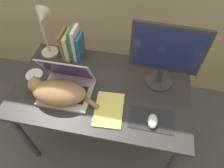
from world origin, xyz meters
TOP-DOWN VIEW (x-y plane):
  - desk at (0.00, 0.35)m, footprint 1.18×0.70m
  - laptop at (-0.21, 0.29)m, footprint 0.33×0.28m
  - cat at (-0.24, 0.21)m, footprint 0.46×0.22m
  - external_monitor at (0.37, 0.48)m, footprint 0.43×0.19m
  - mousepad at (0.35, 0.17)m, footprint 0.27×0.16m
  - computer_mouse at (0.35, 0.15)m, footprint 0.06×0.10m
  - book_row at (-0.28, 0.62)m, footprint 0.15×0.16m
  - desk_lamp at (-0.44, 0.58)m, footprint 0.17×0.17m
  - notepad at (0.09, 0.19)m, footprint 0.19×0.27m
  - cd_disc at (-0.50, 0.37)m, footprint 0.12×0.12m

SIDE VIEW (x-z plane):
  - desk at x=0.00m, z-range 0.28..1.01m
  - cd_disc at x=-0.50m, z-range 0.73..0.73m
  - mousepad at x=0.35m, z-range 0.73..0.73m
  - notepad at x=0.09m, z-range 0.73..0.74m
  - computer_mouse at x=0.35m, z-range 0.73..0.77m
  - laptop at x=-0.21m, z-range 0.65..0.91m
  - cat at x=-0.24m, z-range 0.73..0.87m
  - book_row at x=-0.28m, z-range 0.72..0.96m
  - external_monitor at x=0.37m, z-range 0.75..1.20m
  - desk_lamp at x=-0.44m, z-range 0.80..1.22m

